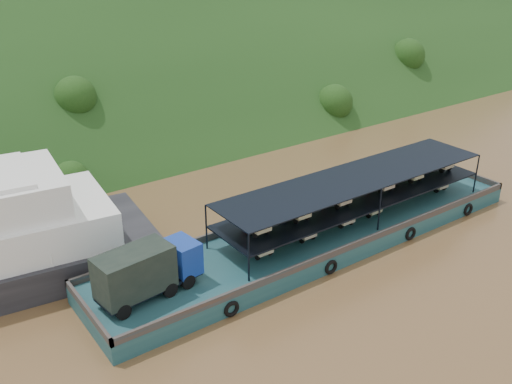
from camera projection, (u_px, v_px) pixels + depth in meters
ground at (301, 237)px, 43.05m from camera, size 160.00×160.00×0.00m
hillside at (112, 122)px, 69.66m from camera, size 140.00×39.60×39.60m
cargo_barge at (308, 235)px, 41.06m from camera, size 35.00×7.18×4.54m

